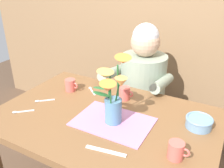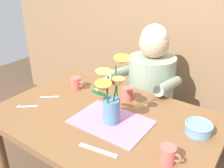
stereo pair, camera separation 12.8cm
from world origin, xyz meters
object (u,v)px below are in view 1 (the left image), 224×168
seated_person (142,97)px  tea_cup (71,85)px  dinner_knife (106,151)px  ceramic_bowl (199,122)px  ceramic_mug (125,93)px  flower_vase (113,95)px  coffee_cup (176,150)px

seated_person → tea_cup: (-0.33, -0.45, 0.22)m
seated_person → dinner_knife: seated_person is taller
ceramic_bowl → ceramic_mug: (-0.46, 0.09, 0.01)m
flower_vase → tea_cup: 0.48m
seated_person → ceramic_mug: bearing=-86.7°
flower_vase → coffee_cup: size_ratio=3.79×
ceramic_bowl → dinner_knife: 0.50m
ceramic_bowl → dinner_knife: bearing=-130.1°
dinner_knife → ceramic_mug: size_ratio=2.04×
flower_vase → coffee_cup: 0.39m
flower_vase → dinner_knife: (0.08, -0.21, -0.16)m
seated_person → coffee_cup: 0.90m
ceramic_mug → coffee_cup: bearing=-41.0°
flower_vase → dinner_knife: 0.28m
seated_person → ceramic_bowl: (0.49, -0.47, 0.21)m
dinner_knife → ceramic_mug: (-0.14, 0.47, 0.04)m
seated_person → tea_cup: size_ratio=12.20×
seated_person → tea_cup: 0.60m
flower_vase → tea_cup: bearing=155.5°
ceramic_bowl → seated_person: bearing=136.1°
seated_person → tea_cup: seated_person is taller
seated_person → flower_vase: size_ratio=3.22×
flower_vase → ceramic_mug: bearing=102.6°
dinner_knife → ceramic_bowl: bearing=40.9°
flower_vase → ceramic_mug: 0.29m
tea_cup → coffee_cup: bearing=-20.8°
flower_vase → ceramic_bowl: 0.46m
ceramic_bowl → coffee_cup: 0.28m
seated_person → flower_vase: 0.74m
flower_vase → ceramic_mug: size_ratio=3.79×
ceramic_mug → tea_cup: (-0.36, -0.07, 0.00)m
coffee_cup → ceramic_mug: bearing=139.0°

